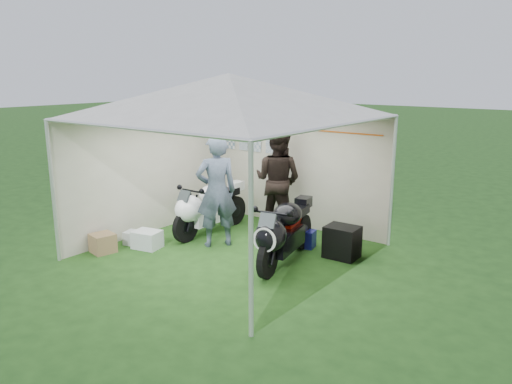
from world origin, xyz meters
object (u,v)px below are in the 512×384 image
(crate_1, at_px, (103,243))
(crate_2, at_px, (134,238))
(motorcycle_white, at_px, (207,207))
(crate_0, at_px, (147,239))
(person_blue_jacket, at_px, (216,191))
(person_dark_jacket, at_px, (278,180))
(paddock_stand, at_px, (303,238))
(canopy_tent, at_px, (230,100))
(motorcycle_black, at_px, (283,231))
(equipment_box, at_px, (342,242))

(crate_1, bearing_deg, crate_2, 79.86)
(motorcycle_white, xyz_separation_m, crate_0, (-0.32, -1.22, -0.39))
(person_blue_jacket, bearing_deg, crate_0, -10.91)
(person_dark_jacket, height_order, crate_1, person_dark_jacket)
(paddock_stand, bearing_deg, motorcycle_white, -164.76)
(canopy_tent, xyz_separation_m, crate_1, (-1.75, -1.36, -2.41))
(person_blue_jacket, bearing_deg, motorcycle_black, 122.82)
(motorcycle_black, bearing_deg, canopy_tent, 171.12)
(canopy_tent, xyz_separation_m, motorcycle_black, (1.02, 0.05, -2.01))
(equipment_box, bearing_deg, motorcycle_black, -125.05)
(paddock_stand, relative_size, crate_2, 1.27)
(person_dark_jacket, distance_m, equipment_box, 1.97)
(motorcycle_black, distance_m, crate_0, 2.51)
(person_dark_jacket, distance_m, crate_2, 2.88)
(motorcycle_black, xyz_separation_m, equipment_box, (0.60, 0.86, -0.29))
(paddock_stand, xyz_separation_m, person_dark_jacket, (-0.94, 0.55, 0.84))
(canopy_tent, height_order, crate_0, canopy_tent)
(person_dark_jacket, xyz_separation_m, crate_2, (-1.54, -2.28, -0.87))
(motorcycle_black, relative_size, crate_0, 4.38)
(motorcycle_black, distance_m, person_blue_jacket, 1.52)
(motorcycle_white, bearing_deg, crate_2, -118.18)
(crate_1, distance_m, crate_2, 0.60)
(motorcycle_white, relative_size, equipment_box, 3.66)
(paddock_stand, bearing_deg, equipment_box, -3.88)
(crate_2, bearing_deg, crate_1, -100.14)
(canopy_tent, relative_size, motorcycle_black, 2.79)
(paddock_stand, bearing_deg, crate_0, -141.34)
(crate_0, bearing_deg, paddock_stand, 38.66)
(crate_1, height_order, crate_2, crate_1)
(paddock_stand, bearing_deg, motorcycle_black, -78.08)
(equipment_box, bearing_deg, person_blue_jacket, -158.64)
(person_blue_jacket, distance_m, equipment_box, 2.32)
(equipment_box, distance_m, crate_1, 4.07)
(person_dark_jacket, relative_size, crate_0, 4.29)
(crate_0, bearing_deg, equipment_box, 29.51)
(motorcycle_black, bearing_deg, motorcycle_white, 156.58)
(equipment_box, bearing_deg, canopy_tent, -150.73)
(canopy_tent, xyz_separation_m, crate_0, (-1.31, -0.75, -2.42))
(motorcycle_white, xyz_separation_m, paddock_stand, (1.83, 0.50, -0.38))
(crate_2, bearing_deg, person_dark_jacket, 56.03)
(equipment_box, distance_m, crate_2, 3.68)
(person_blue_jacket, xyz_separation_m, crate_2, (-1.21, -0.87, -0.87))
(motorcycle_black, bearing_deg, person_dark_jacket, 115.86)
(person_dark_jacket, distance_m, crate_0, 2.70)
(crate_1, bearing_deg, person_blue_jacket, 48.01)
(canopy_tent, distance_m, motorcycle_white, 2.31)
(motorcycle_white, height_order, crate_1, motorcycle_white)
(motorcycle_black, height_order, person_dark_jacket, person_dark_jacket)
(paddock_stand, height_order, crate_0, same)
(motorcycle_black, distance_m, crate_1, 3.14)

